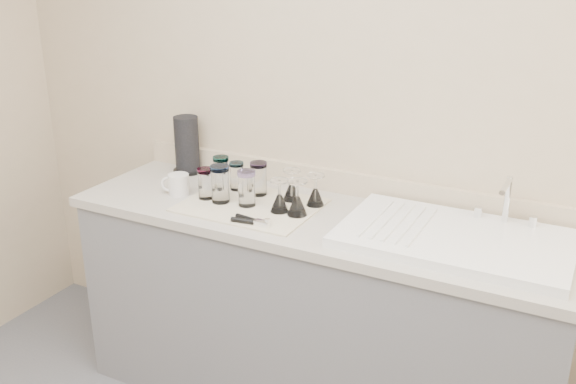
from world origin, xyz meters
The scene contains 17 objects.
room_envelope centered at (0.00, 0.00, 1.56)m, with size 3.54×3.50×2.52m.
counter_unit centered at (0.00, 1.20, 0.45)m, with size 2.06×0.62×0.90m.
sink_unit centered at (0.55, 1.20, 0.92)m, with size 0.82×0.50×0.22m.
dish_towel centered at (-0.29, 1.17, 0.90)m, with size 0.55×0.42×0.01m, color silver.
tumbler_teal centered at (-0.51, 1.29, 0.98)m, with size 0.07×0.07×0.14m.
tumbler_cyan centered at (-0.43, 1.29, 0.97)m, with size 0.06×0.06×0.12m.
tumbler_purple centered at (-0.31, 1.28, 0.98)m, with size 0.07×0.07×0.15m.
tumbler_magenta centered at (-0.49, 1.14, 0.98)m, with size 0.07×0.07×0.13m.
tumbler_blue centered at (-0.41, 1.13, 0.99)m, with size 0.08×0.08×0.16m.
tumbler_lavender centered at (-0.29, 1.15, 0.98)m, with size 0.08×0.08×0.15m.
goblet_back_left centered at (-0.16, 1.29, 0.95)m, with size 0.07×0.07×0.13m.
goblet_back_right centered at (-0.05, 1.28, 0.95)m, with size 0.07×0.07×0.13m.
goblet_front_left centered at (-0.14, 1.15, 0.95)m, with size 0.08×0.08×0.13m.
goblet_front_right centered at (-0.06, 1.16, 0.96)m, with size 0.08×0.08×0.15m.
can_opener centered at (-0.18, 1.00, 0.92)m, with size 0.16×0.06×0.02m.
white_mug centered at (-0.63, 1.14, 0.95)m, with size 0.14×0.12×0.09m.
paper_towel_roll centered at (-0.78, 1.41, 1.03)m, with size 0.14×0.14×0.27m.
Camera 1 is at (0.99, -0.95, 1.90)m, focal length 40.00 mm.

